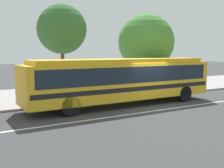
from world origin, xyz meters
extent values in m
plane|color=#393A3C|center=(0.00, 0.00, 0.00)|extent=(120.00, 120.00, 0.00)
cube|color=#9B9694|center=(0.00, 6.81, 0.06)|extent=(60.00, 8.00, 0.12)
cube|color=silver|center=(0.00, -0.80, 0.00)|extent=(56.00, 0.16, 0.01)
cube|color=gold|center=(-1.15, 1.46, 1.44)|extent=(11.57, 2.49, 2.03)
cube|color=gold|center=(-1.15, 1.46, 2.57)|extent=(10.64, 2.20, 0.24)
cube|color=#19232D|center=(-1.15, 1.46, 1.84)|extent=(10.87, 2.51, 0.89)
cube|color=black|center=(-1.15, 1.46, 1.07)|extent=(11.33, 2.52, 0.24)
cube|color=#19232D|center=(4.57, 1.50, 1.84)|extent=(0.13, 2.13, 0.97)
cylinder|color=black|center=(2.77, 2.55, 0.50)|extent=(1.00, 0.29, 1.00)
cylinder|color=black|center=(2.78, 0.42, 0.50)|extent=(1.00, 0.29, 1.00)
cylinder|color=black|center=(-4.86, 2.50, 0.50)|extent=(1.00, 0.29, 1.00)
cylinder|color=black|center=(-4.84, 0.37, 0.50)|extent=(1.00, 0.29, 1.00)
cylinder|color=#1F3547|center=(0.22, 3.66, 0.52)|extent=(0.14, 0.14, 0.80)
cylinder|color=#1F3547|center=(0.37, 3.71, 0.52)|extent=(0.14, 0.14, 0.80)
cylinder|color=#D3442D|center=(0.30, 3.69, 1.20)|extent=(0.43, 0.43, 0.55)
sphere|color=tan|center=(0.30, 3.69, 1.58)|extent=(0.20, 0.20, 0.20)
cylinder|color=olive|center=(2.54, 3.18, 0.57)|extent=(0.14, 0.14, 0.90)
cylinder|color=olive|center=(2.61, 3.32, 0.57)|extent=(0.14, 0.14, 0.90)
cylinder|color=blue|center=(2.58, 3.25, 1.31)|extent=(0.46, 0.46, 0.58)
sphere|color=#E0A76F|center=(2.58, 3.25, 1.70)|extent=(0.20, 0.20, 0.20)
cylinder|color=gray|center=(3.52, 3.49, 1.33)|extent=(0.08, 0.08, 2.42)
cube|color=yellow|center=(3.52, 3.49, 2.34)|extent=(0.06, 0.44, 0.56)
cylinder|color=brown|center=(-3.03, 6.20, 1.78)|extent=(0.25, 0.25, 3.32)
sphere|color=#356932|center=(-3.03, 6.20, 4.62)|extent=(3.38, 3.38, 3.38)
cylinder|color=brown|center=(3.41, 5.21, 1.23)|extent=(0.37, 0.37, 2.22)
sphere|color=#4A8C39|center=(3.41, 5.21, 3.84)|extent=(4.31, 4.31, 4.31)
camera|label=1|loc=(-9.74, -11.89, 3.12)|focal=44.05mm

